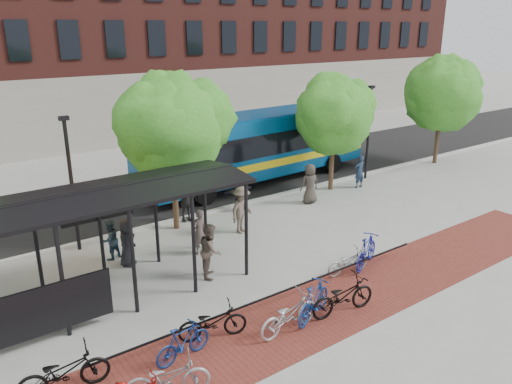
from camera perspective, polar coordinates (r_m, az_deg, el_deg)
ground at (r=20.38m, az=2.84°, el=-5.09°), size 160.00×160.00×0.00m
asphalt_street at (r=26.66m, az=-8.00°, el=0.52°), size 160.00×8.00×0.01m
curb at (r=23.37m, az=-3.32°, el=-1.78°), size 160.00×0.25×0.12m
brick_strip at (r=15.89m, az=8.68°, el=-12.57°), size 24.00×3.00×0.01m
bike_rack_rail at (r=15.70m, az=2.84°, el=-12.78°), size 12.00×0.05×0.95m
building_brick at (r=46.02m, az=-8.34°, el=20.61°), size 55.00×14.00×20.00m
bus_shelter at (r=15.36m, az=-20.13°, el=-2.25°), size 10.60×3.07×3.60m
tree_b at (r=20.27m, az=-9.50°, el=7.76°), size 5.15×4.20×6.47m
tree_c at (r=25.59m, az=8.99°, el=9.06°), size 4.66×3.80×5.92m
tree_d at (r=32.49m, az=20.60°, el=10.84°), size 5.39×4.40×6.55m
lamp_post_left at (r=19.47m, az=-20.35°, el=1.21°), size 0.35×0.20×5.12m
lamp_post_right at (r=28.09m, az=12.75°, el=6.95°), size 0.35×0.20×5.12m
bus at (r=27.02m, az=0.18°, el=5.63°), size 13.88×3.77×3.71m
bike_0 at (r=13.01m, az=-21.15°, el=-18.64°), size 2.18×1.04×1.10m
bike_2 at (r=12.29m, az=-10.09°, el=-20.18°), size 2.09×1.32×1.04m
bike_3 at (r=13.35m, az=-8.34°, el=-16.65°), size 1.70×0.69×0.99m
bike_4 at (r=14.03m, az=-5.00°, el=-14.58°), size 2.02×1.25×1.00m
bike_6 at (r=14.26m, az=3.81°, el=-13.75°), size 2.11×0.83×1.09m
bike_7 at (r=14.87m, az=6.62°, el=-12.25°), size 1.96×1.20×1.14m
bike_8 at (r=15.23m, az=9.90°, el=-11.64°), size 2.25×1.05×1.14m
bike_10 at (r=17.58m, az=10.45°, el=-7.83°), size 1.74×0.80×0.88m
bike_11 at (r=18.14m, az=12.51°, el=-6.61°), size 2.00×1.27×1.17m
pedestrian_0 at (r=18.27m, az=-14.55°, el=-5.59°), size 1.00×0.99×1.75m
pedestrian_1 at (r=18.69m, az=-6.51°, el=-4.53°), size 0.70×0.53×1.74m
pedestrian_2 at (r=18.93m, az=-16.33°, el=-5.25°), size 0.89×0.79×1.52m
pedestrian_3 at (r=20.40m, az=-1.66°, el=-2.05°), size 1.46×1.18×1.98m
pedestrian_4 at (r=21.86m, az=-8.06°, el=-1.10°), size 1.11×0.66×1.77m
pedestrian_5 at (r=22.86m, az=-1.86°, el=-0.07°), size 1.65×0.62×1.74m
pedestrian_6 at (r=23.97m, az=6.18°, el=0.95°), size 1.03×0.76×1.93m
pedestrian_7 at (r=26.74m, az=11.72°, el=2.31°), size 0.64×0.42×1.74m
pedestrian_8 at (r=17.00m, az=-5.21°, el=-6.65°), size 1.11×1.16×1.89m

